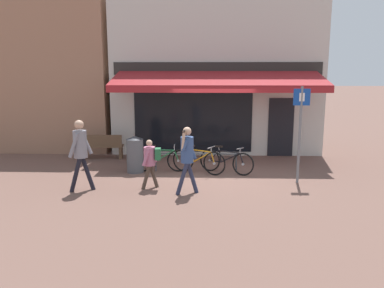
% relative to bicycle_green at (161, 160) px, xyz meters
% --- Properties ---
extents(ground_plane, '(160.00, 160.00, 0.00)m').
position_rel_bicycle_green_xyz_m(ground_plane, '(1.61, -0.21, -0.37)').
color(ground_plane, brown).
extents(shop_front, '(7.71, 4.95, 5.65)m').
position_rel_bicycle_green_xyz_m(shop_front, '(1.76, 3.84, 2.45)').
color(shop_front, beige).
rests_on(shop_front, ground_plane).
extents(neighbour_building, '(7.64, 4.00, 6.11)m').
position_rel_bicycle_green_xyz_m(neighbour_building, '(-6.11, 4.37, 2.68)').
color(neighbour_building, '#9E7056').
rests_on(neighbour_building, ground_plane).
extents(bike_rack_rail, '(2.57, 0.04, 0.57)m').
position_rel_bicycle_green_xyz_m(bike_rack_rail, '(1.08, 0.06, 0.09)').
color(bike_rack_rail, '#47494F').
rests_on(bike_rack_rail, ground_plane).
extents(bicycle_green, '(1.76, 0.52, 0.83)m').
position_rel_bicycle_green_xyz_m(bicycle_green, '(0.00, 0.00, 0.00)').
color(bicycle_green, black).
rests_on(bicycle_green, ground_plane).
extents(bicycle_orange, '(1.62, 0.77, 0.85)m').
position_rel_bicycle_green_xyz_m(bicycle_orange, '(1.16, -0.15, 0.01)').
color(bicycle_orange, black).
rests_on(bicycle_orange, ground_plane).
extents(bicycle_black, '(1.62, 0.89, 0.83)m').
position_rel_bicycle_green_xyz_m(bicycle_black, '(1.99, -0.10, -0.01)').
color(bicycle_black, black).
rests_on(bicycle_black, ground_plane).
extents(pedestrian_adult, '(0.57, 0.53, 1.70)m').
position_rel_bicycle_green_xyz_m(pedestrian_adult, '(0.92, -2.11, 0.68)').
color(pedestrian_adult, '#282D47').
rests_on(pedestrian_adult, ground_plane).
extents(pedestrian_child, '(0.52, 0.50, 1.30)m').
position_rel_bicycle_green_xyz_m(pedestrian_child, '(-0.05, -1.68, 0.43)').
color(pedestrian_child, '#47382D').
rests_on(pedestrian_child, ground_plane).
extents(pedestrian_second_adult, '(0.61, 0.55, 1.84)m').
position_rel_bicycle_green_xyz_m(pedestrian_second_adult, '(-1.78, -1.97, 0.76)').
color(pedestrian_second_adult, black).
rests_on(pedestrian_second_adult, ground_plane).
extents(litter_bin, '(0.52, 0.52, 1.12)m').
position_rel_bicycle_green_xyz_m(litter_bin, '(-0.76, -0.09, 0.19)').
color(litter_bin, '#515459').
rests_on(litter_bin, ground_plane).
extents(parking_sign, '(0.44, 0.07, 2.63)m').
position_rel_bicycle_green_xyz_m(parking_sign, '(3.90, -1.05, 1.23)').
color(parking_sign, slate).
rests_on(parking_sign, ground_plane).
extents(park_bench, '(1.62, 0.51, 0.87)m').
position_rel_bicycle_green_xyz_m(park_bench, '(-2.33, 1.66, 0.09)').
color(park_bench, brown).
rests_on(park_bench, ground_plane).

